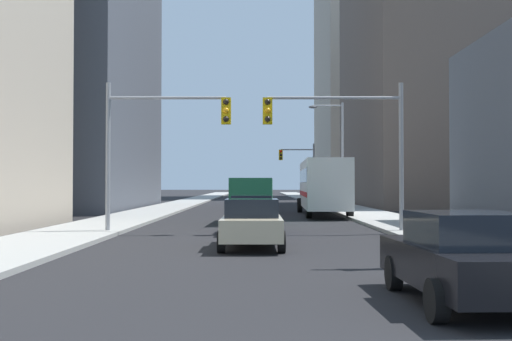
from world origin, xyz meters
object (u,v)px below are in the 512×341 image
(sedan_navy, at_px, (253,214))
(sedan_grey, at_px, (257,202))
(cargo_van_green, at_px, (253,198))
(traffic_signal_far_right, at_px, (300,163))
(sedan_silver, at_px, (257,197))
(traffic_signal_near_right, at_px, (340,130))
(sedan_black, at_px, (466,258))
(traffic_signal_near_left, at_px, (163,131))
(city_bus, at_px, (324,185))
(sedan_beige, at_px, (253,223))

(sedan_navy, distance_m, sedan_grey, 16.24)
(cargo_van_green, xyz_separation_m, traffic_signal_far_right, (4.44, 29.84, 2.75))
(sedan_silver, xyz_separation_m, traffic_signal_near_right, (3.35, -29.85, 3.35))
(sedan_navy, height_order, sedan_grey, same)
(sedan_black, xyz_separation_m, traffic_signal_near_left, (-7.15, 14.01, 3.33))
(city_bus, bearing_deg, traffic_signal_far_right, 89.87)
(city_bus, bearing_deg, sedan_beige, -102.68)
(sedan_black, bearing_deg, traffic_signal_far_right, 89.07)
(sedan_beige, bearing_deg, sedan_navy, 90.24)
(cargo_van_green, relative_size, sedan_black, 1.24)
(city_bus, bearing_deg, traffic_signal_near_left, -119.51)
(cargo_van_green, bearing_deg, sedan_navy, -89.75)
(city_bus, distance_m, traffic_signal_near_left, 16.22)
(city_bus, distance_m, sedan_black, 28.04)
(cargo_van_green, xyz_separation_m, traffic_signal_near_left, (-3.53, -6.50, 2.81))
(city_bus, xyz_separation_m, cargo_van_green, (-4.39, -7.49, -0.64))
(sedan_grey, distance_m, traffic_signal_near_left, 17.43)
(sedan_black, relative_size, sedan_silver, 1.00)
(sedan_silver, bearing_deg, sedan_navy, -90.24)
(sedan_black, xyz_separation_m, sedan_navy, (-3.59, 14.47, 0.00))
(cargo_van_green, distance_m, traffic_signal_far_right, 30.29)
(sedan_black, distance_m, sedan_beige, 9.44)
(sedan_black, bearing_deg, traffic_signal_near_left, 117.02)
(sedan_grey, distance_m, traffic_signal_far_right, 20.36)
(sedan_beige, distance_m, traffic_signal_near_right, 7.14)
(traffic_signal_near_left, bearing_deg, sedan_beige, -55.81)
(cargo_van_green, relative_size, sedan_beige, 1.25)
(sedan_navy, xyz_separation_m, sedan_silver, (0.12, 29.39, 0.00))
(city_bus, xyz_separation_m, sedan_beige, (-4.34, -19.26, -1.16))
(traffic_signal_near_right, bearing_deg, traffic_signal_far_right, 88.52)
(sedan_silver, xyz_separation_m, traffic_signal_near_left, (-3.68, -29.85, 3.33))
(cargo_van_green, xyz_separation_m, sedan_navy, (0.03, -6.04, -0.52))
(cargo_van_green, distance_m, traffic_signal_near_left, 7.92)
(sedan_navy, bearing_deg, sedan_beige, -89.76)
(traffic_signal_near_left, bearing_deg, sedan_black, -62.98)
(city_bus, height_order, traffic_signal_near_right, traffic_signal_near_right)
(sedan_silver, distance_m, traffic_signal_far_right, 8.44)
(sedan_beige, bearing_deg, sedan_black, -67.82)
(sedan_grey, bearing_deg, city_bus, -32.86)
(sedan_black, height_order, sedan_navy, same)
(sedan_beige, relative_size, traffic_signal_far_right, 0.70)
(sedan_beige, height_order, sedan_grey, same)
(sedan_silver, bearing_deg, traffic_signal_near_right, -83.60)
(city_bus, height_order, sedan_navy, city_bus)
(sedan_grey, height_order, traffic_signal_near_left, traffic_signal_near_left)
(sedan_black, height_order, traffic_signal_near_left, traffic_signal_near_left)
(sedan_navy, bearing_deg, sedan_silver, 89.76)
(sedan_beige, relative_size, sedan_grey, 0.99)
(sedan_beige, relative_size, traffic_signal_near_right, 0.70)
(city_bus, bearing_deg, sedan_silver, 104.95)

